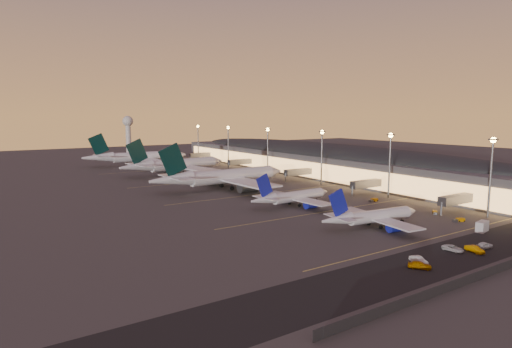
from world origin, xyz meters
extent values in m
plane|color=#3D3B39|center=(0.00, 0.00, 0.00)|extent=(700.00, 700.00, 0.00)
cylinder|color=silver|center=(-2.25, -28.49, 3.29)|extent=(21.89, 6.16, 3.68)
cone|color=silver|center=(10.22, -29.95, 3.29)|extent=(3.89, 4.06, 3.68)
cone|color=silver|center=(-17.83, -26.67, 3.75)|extent=(10.12, 4.79, 3.68)
cube|color=silver|center=(-3.28, -28.37, 2.65)|extent=(9.82, 31.51, 0.40)
cylinder|color=#161D9F|center=(-1.80, -21.68, 1.41)|extent=(5.17, 3.31, 2.76)
cylinder|color=#161D9F|center=(-3.38, -35.22, 1.41)|extent=(5.17, 3.31, 2.76)
cube|color=#161D9F|center=(-17.34, -26.73, 8.52)|extent=(6.76, 1.33, 7.98)
cube|color=silver|center=(-16.65, -26.81, 4.30)|extent=(4.75, 11.48, 0.26)
cylinder|color=black|center=(6.77, -29.54, 0.73)|extent=(0.33, 0.33, 1.45)
cylinder|color=black|center=(6.77, -29.54, 0.52)|extent=(1.10, 0.76, 1.03)
cylinder|color=black|center=(-3.68, -25.73, 0.73)|extent=(0.33, 0.33, 1.45)
cylinder|color=black|center=(-3.68, -25.73, 0.52)|extent=(1.10, 0.76, 1.03)
cylinder|color=black|center=(-4.28, -30.85, 0.73)|extent=(0.33, 0.33, 1.45)
cylinder|color=black|center=(-4.28, -30.85, 0.52)|extent=(1.10, 0.76, 1.03)
cylinder|color=silver|center=(-3.19, 8.67, 3.42)|extent=(22.65, 5.29, 3.82)
cone|color=silver|center=(9.81, 9.53, 3.42)|extent=(3.86, 4.05, 3.82)
cone|color=silver|center=(-19.45, 7.60, 3.90)|extent=(10.37, 4.48, 3.82)
cube|color=silver|center=(-4.27, 8.60, 2.75)|extent=(8.62, 32.54, 0.42)
cylinder|color=#161D9F|center=(-4.02, 15.71, 1.46)|extent=(5.25, 3.19, 2.87)
cylinder|color=#161D9F|center=(-3.09, 1.58, 1.46)|extent=(5.25, 3.19, 2.87)
cube|color=#161D9F|center=(-18.94, 7.63, 8.85)|extent=(7.02, 1.03, 8.29)
cube|color=silver|center=(-18.22, 7.68, 4.47)|extent=(4.37, 11.80, 0.27)
cylinder|color=black|center=(6.22, 9.29, 0.75)|extent=(0.33, 0.33, 1.51)
cylinder|color=black|center=(6.22, 9.29, 0.54)|extent=(1.11, 0.74, 1.07)
cylinder|color=black|center=(-5.17, 11.22, 0.75)|extent=(0.33, 0.33, 1.51)
cylinder|color=black|center=(-5.17, 11.22, 0.54)|extent=(1.11, 0.74, 1.07)
cylinder|color=black|center=(-4.82, 5.88, 0.75)|extent=(0.33, 0.33, 1.51)
cylinder|color=black|center=(-4.82, 5.88, 0.54)|extent=(1.11, 0.74, 1.07)
cylinder|color=silver|center=(-4.53, 54.26, 5.68)|extent=(42.05, 8.56, 6.32)
cone|color=silver|center=(19.69, 55.56, 5.68)|extent=(7.07, 6.67, 6.32)
cone|color=silver|center=(-34.80, 52.62, 6.47)|extent=(19.18, 7.32, 6.32)
cube|color=silver|center=(-6.55, 54.15, 4.58)|extent=(15.40, 61.62, 0.69)
cylinder|color=#585B60|center=(-5.92, 67.63, 2.45)|extent=(9.67, 5.24, 4.74)
cylinder|color=#585B60|center=(-4.48, 40.81, 2.45)|extent=(9.67, 5.24, 4.74)
cube|color=black|center=(-33.86, 52.67, 14.63)|extent=(12.49, 1.62, 14.02)
cube|color=silver|center=(-32.51, 52.74, 7.42)|extent=(7.91, 22.31, 0.44)
cylinder|color=black|center=(12.99, 55.20, 1.26)|extent=(0.53, 0.53, 2.53)
cylinder|color=black|center=(12.99, 55.20, 0.88)|extent=(1.83, 1.20, 1.77)
cylinder|color=black|center=(-8.13, 58.49, 1.26)|extent=(0.53, 0.53, 2.53)
cylinder|color=black|center=(-8.13, 58.49, 0.88)|extent=(1.83, 1.20, 1.77)
cylinder|color=black|center=(-7.65, 49.66, 1.26)|extent=(0.53, 0.53, 2.53)
cylinder|color=black|center=(-7.65, 49.66, 0.88)|extent=(1.83, 1.20, 1.77)
cylinder|color=silver|center=(-3.23, 112.00, 5.48)|extent=(40.75, 12.48, 6.09)
cone|color=silver|center=(19.87, 115.76, 5.48)|extent=(7.39, 7.06, 6.09)
cone|color=silver|center=(-32.09, 107.31, 6.25)|extent=(18.94, 8.93, 6.09)
cube|color=silver|center=(-5.15, 111.69, 4.42)|extent=(21.00, 60.01, 0.67)
cylinder|color=#585B60|center=(-5.95, 124.69, 2.36)|extent=(9.71, 5.97, 4.57)
cylinder|color=#585B60|center=(-1.79, 99.11, 2.36)|extent=(9.71, 5.97, 4.57)
cube|color=black|center=(-31.20, 107.46, 14.12)|extent=(12.01, 2.83, 13.52)
cube|color=silver|center=(-29.91, 107.67, 7.16)|extent=(9.82, 21.97, 0.43)
cylinder|color=black|center=(13.48, 114.72, 1.22)|extent=(0.56, 0.56, 2.44)
cylinder|color=black|center=(13.48, 114.72, 0.85)|extent=(1.85, 1.33, 1.71)
cylinder|color=black|center=(-7.12, 115.69, 1.22)|extent=(0.56, 0.56, 2.44)
cylinder|color=black|center=(-7.12, 115.69, 0.85)|extent=(1.85, 1.33, 1.71)
cylinder|color=black|center=(-5.75, 107.27, 1.22)|extent=(0.56, 0.56, 2.44)
cylinder|color=black|center=(-5.75, 107.27, 0.85)|extent=(1.85, 1.33, 1.71)
cylinder|color=silver|center=(-7.09, 165.13, 5.73)|extent=(42.40, 8.54, 6.37)
cone|color=silver|center=(17.34, 163.87, 5.73)|extent=(7.12, 6.71, 6.37)
cone|color=silver|center=(-37.63, 166.71, 6.53)|extent=(19.33, 7.35, 6.37)
cube|color=silver|center=(-9.13, 165.24, 4.62)|extent=(15.40, 62.13, 0.70)
cylinder|color=#585B60|center=(-7.07, 178.70, 2.47)|extent=(9.75, 5.26, 4.78)
cylinder|color=#585B60|center=(-8.47, 151.64, 2.47)|extent=(9.75, 5.26, 4.78)
cube|color=black|center=(-36.68, 166.66, 14.76)|extent=(12.60, 1.60, 14.14)
cube|color=silver|center=(-35.32, 166.59, 7.49)|extent=(7.93, 22.49, 0.45)
cylinder|color=black|center=(10.58, 164.22, 1.27)|extent=(0.54, 0.54, 2.55)
cylinder|color=black|center=(10.58, 164.22, 0.89)|extent=(1.84, 1.21, 1.78)
cylinder|color=black|center=(-10.25, 169.76, 1.27)|extent=(0.54, 0.54, 2.55)
cylinder|color=black|center=(-10.25, 169.76, 0.89)|extent=(1.84, 1.21, 1.78)
cylinder|color=black|center=(-10.72, 160.85, 1.27)|extent=(0.54, 0.54, 2.55)
cylinder|color=black|center=(-10.72, 160.85, 0.89)|extent=(1.84, 1.21, 1.78)
cube|color=#4C4C51|center=(62.00, 72.50, 6.00)|extent=(40.00, 255.00, 12.00)
ellipsoid|color=black|center=(62.00, 72.50, 12.00)|extent=(39.00, 253.00, 10.92)
cube|color=#F5B262|center=(41.80, 72.50, 5.00)|extent=(0.40, 244.80, 8.00)
cube|color=#585B60|center=(34.00, -30.00, 4.50)|extent=(16.00, 3.20, 3.00)
cylinder|color=slate|center=(26.00, -30.00, 2.20)|extent=(0.70, 0.70, 4.40)
cube|color=#585B60|center=(34.00, 10.00, 4.50)|extent=(16.00, 3.20, 3.00)
cylinder|color=slate|center=(26.00, 10.00, 2.20)|extent=(0.70, 0.70, 4.40)
cube|color=#585B60|center=(34.00, 55.00, 4.50)|extent=(16.00, 3.20, 3.00)
cylinder|color=slate|center=(26.00, 55.00, 2.20)|extent=(0.70, 0.70, 4.40)
cube|color=#585B60|center=(34.00, 112.00, 4.50)|extent=(16.00, 3.20, 3.00)
cylinder|color=slate|center=(26.00, 112.00, 2.20)|extent=(0.70, 0.70, 4.40)
cube|color=#585B60|center=(34.00, 168.00, 4.50)|extent=(16.00, 3.20, 3.00)
cylinder|color=slate|center=(26.00, 168.00, 2.20)|extent=(0.70, 0.70, 4.40)
cylinder|color=slate|center=(36.00, -40.00, 12.50)|extent=(0.70, 0.70, 25.00)
cube|color=slate|center=(36.00, -40.00, 25.20)|extent=(2.20, 2.20, 0.50)
sphere|color=#F3C057|center=(36.00, -40.00, 25.00)|extent=(1.80, 1.80, 1.80)
cylinder|color=slate|center=(36.00, 0.00, 12.50)|extent=(0.70, 0.70, 25.00)
cube|color=slate|center=(36.00, 0.00, 25.20)|extent=(2.20, 2.20, 0.50)
sphere|color=#F3C057|center=(36.00, 0.00, 25.00)|extent=(1.80, 1.80, 1.80)
cylinder|color=slate|center=(36.00, 40.00, 12.50)|extent=(0.70, 0.70, 25.00)
cube|color=slate|center=(36.00, 40.00, 25.20)|extent=(2.20, 2.20, 0.50)
sphere|color=#F3C057|center=(36.00, 40.00, 25.00)|extent=(1.80, 1.80, 1.80)
cylinder|color=slate|center=(36.00, 85.00, 12.50)|extent=(0.70, 0.70, 25.00)
cube|color=slate|center=(36.00, 85.00, 25.20)|extent=(2.20, 2.20, 0.50)
sphere|color=#F3C057|center=(36.00, 85.00, 25.00)|extent=(1.80, 1.80, 1.80)
cylinder|color=slate|center=(36.00, 130.00, 12.50)|extent=(0.70, 0.70, 25.00)
cube|color=slate|center=(36.00, 130.00, 25.20)|extent=(2.20, 2.20, 0.50)
sphere|color=#F3C057|center=(36.00, 130.00, 25.00)|extent=(1.80, 1.80, 1.80)
cylinder|color=slate|center=(36.00, 175.00, 12.50)|extent=(0.70, 0.70, 25.00)
cube|color=slate|center=(36.00, 175.00, 25.20)|extent=(2.20, 2.20, 0.50)
sphere|color=#F3C057|center=(36.00, 175.00, 25.00)|extent=(1.80, 1.80, 1.80)
cylinder|color=silver|center=(10.00, 260.00, 13.00)|extent=(4.40, 4.40, 26.00)
sphere|color=silver|center=(10.00, 260.00, 28.00)|extent=(9.00, 9.00, 9.00)
cube|color=black|center=(0.00, -56.00, 0.01)|extent=(260.00, 16.00, 0.01)
cube|color=#D8C659|center=(0.00, -45.00, 0.01)|extent=(90.00, 0.36, 0.00)
cube|color=#D8C659|center=(0.00, -5.00, 0.01)|extent=(90.00, 0.36, 0.00)
cube|color=#D8C659|center=(0.00, 35.00, 0.01)|extent=(90.00, 0.36, 0.00)
cube|color=#D8C659|center=(0.00, 80.00, 0.01)|extent=(90.00, 0.36, 0.00)
cube|color=#D8C659|center=(0.00, 135.00, 0.01)|extent=(90.00, 0.36, 0.00)
cylinder|color=#2D2D30|center=(-60.00, -68.00, 1.00)|extent=(0.12, 0.12, 2.00)
cylinder|color=#2D2D30|center=(-52.00, -68.00, 1.00)|extent=(0.12, 0.12, 2.00)
cylinder|color=#2D2D30|center=(-44.00, -68.00, 1.00)|extent=(0.12, 0.12, 2.00)
cylinder|color=#2D2D30|center=(-36.00, -68.00, 1.00)|extent=(0.12, 0.12, 2.00)
cylinder|color=#2D2D30|center=(-28.00, -68.00, 1.00)|extent=(0.12, 0.12, 2.00)
cylinder|color=#2D2D30|center=(-20.00, -68.00, 1.00)|extent=(0.12, 0.12, 2.00)
cylinder|color=#2D2D30|center=(-12.00, -68.00, 1.00)|extent=(0.12, 0.12, 2.00)
cube|color=#C17A00|center=(23.70, -38.18, 0.53)|extent=(2.66, 2.16, 1.06)
cube|color=#585B60|center=(22.09, -37.57, 0.38)|extent=(1.70, 1.64, 0.77)
cylinder|color=black|center=(24.76, -37.81, 0.21)|extent=(0.46, 0.31, 0.42)
cylinder|color=black|center=(24.26, -39.16, 0.21)|extent=(0.46, 0.31, 0.42)
cylinder|color=black|center=(23.15, -37.20, 0.21)|extent=(0.46, 0.31, 0.42)
cylinder|color=black|center=(22.64, -38.55, 0.21)|extent=(0.46, 0.31, 0.42)
cube|color=#C17A00|center=(26.85, -27.16, 0.49)|extent=(2.53, 2.39, 0.99)
cube|color=#585B60|center=(25.58, -28.16, 0.36)|extent=(1.71, 1.69, 0.72)
cylinder|color=black|center=(27.07, -26.14, 0.20)|extent=(0.41, 0.37, 0.40)
cylinder|color=black|center=(27.90, -27.20, 0.20)|extent=(0.41, 0.37, 0.40)
cylinder|color=black|center=(25.80, -27.13, 0.20)|extent=(0.41, 0.37, 0.40)
cylinder|color=black|center=(26.63, -28.19, 0.20)|extent=(0.41, 0.37, 0.40)
cube|color=#C17A00|center=(25.66, -1.98, 0.59)|extent=(2.67, 1.75, 1.18)
cube|color=#585B60|center=(23.73, -2.09, 0.43)|extent=(1.58, 1.48, 0.86)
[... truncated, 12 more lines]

